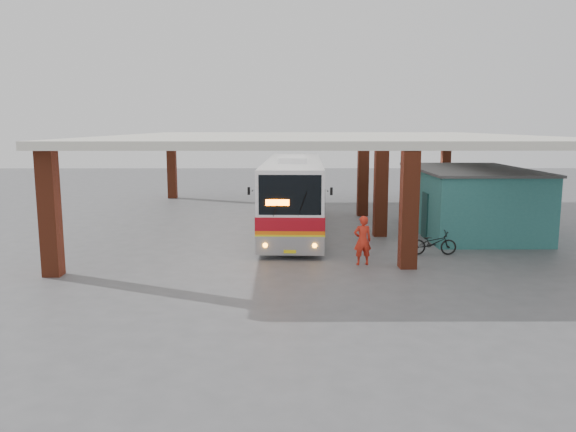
# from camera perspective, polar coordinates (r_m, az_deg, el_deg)

# --- Properties ---
(ground) EXTENTS (90.00, 90.00, 0.00)m
(ground) POSITION_cam_1_polar(r_m,az_deg,el_deg) (23.56, 3.27, -3.44)
(ground) COLOR #515154
(ground) RESTS_ON ground
(brick_columns) EXTENTS (20.10, 21.60, 4.35)m
(brick_columns) POSITION_cam_1_polar(r_m,az_deg,el_deg) (28.25, 5.57, 3.11)
(brick_columns) COLOR maroon
(brick_columns) RESTS_ON ground
(canopy_roof) EXTENTS (21.00, 23.00, 0.30)m
(canopy_roof) POSITION_cam_1_polar(r_m,az_deg,el_deg) (29.51, 3.53, 7.92)
(canopy_roof) COLOR silver
(canopy_roof) RESTS_ON brick_columns
(shop_building) EXTENTS (5.20, 8.20, 3.11)m
(shop_building) POSITION_cam_1_polar(r_m,az_deg,el_deg) (28.62, 17.93, 1.55)
(shop_building) COLOR #2A6967
(shop_building) RESTS_ON ground
(coach_bus) EXTENTS (3.16, 12.84, 3.71)m
(coach_bus) POSITION_cam_1_polar(r_m,az_deg,el_deg) (27.50, 0.57, 2.30)
(coach_bus) COLOR white
(coach_bus) RESTS_ON ground
(motorcycle) EXTENTS (1.88, 0.69, 0.98)m
(motorcycle) POSITION_cam_1_polar(r_m,az_deg,el_deg) (23.28, 14.52, -2.65)
(motorcycle) COLOR black
(motorcycle) RESTS_ON ground
(pedestrian) EXTENTS (0.73, 0.53, 1.85)m
(pedestrian) POSITION_cam_1_polar(r_m,az_deg,el_deg) (21.03, 7.58, -2.47)
(pedestrian) COLOR red
(pedestrian) RESTS_ON ground
(red_chair) EXTENTS (0.51, 0.51, 0.75)m
(red_chair) POSITION_cam_1_polar(r_m,az_deg,el_deg) (29.98, 12.26, -0.23)
(red_chair) COLOR red
(red_chair) RESTS_ON ground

